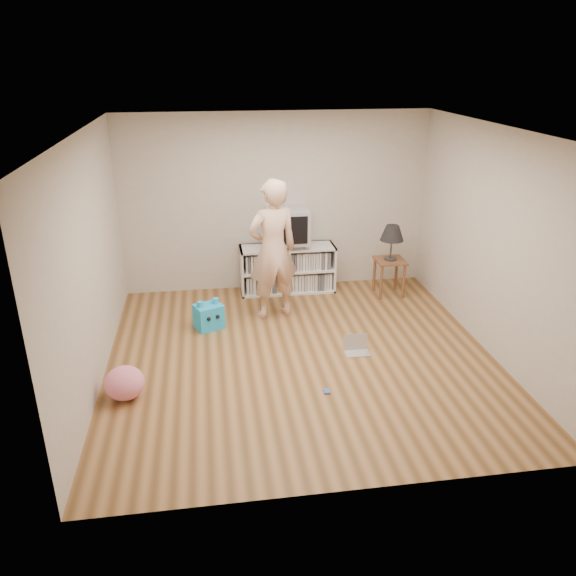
# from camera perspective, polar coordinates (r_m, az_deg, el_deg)

# --- Properties ---
(ground) EXTENTS (4.50, 4.50, 0.00)m
(ground) POSITION_cam_1_polar(r_m,az_deg,el_deg) (6.71, 1.32, -6.94)
(ground) COLOR brown
(ground) RESTS_ON ground
(walls) EXTENTS (4.52, 4.52, 2.60)m
(walls) POSITION_cam_1_polar(r_m,az_deg,el_deg) (6.17, 1.42, 3.63)
(walls) COLOR #BCB4A5
(walls) RESTS_ON ground
(ceiling) EXTENTS (4.50, 4.50, 0.01)m
(ceiling) POSITION_cam_1_polar(r_m,az_deg,el_deg) (5.88, 1.55, 15.70)
(ceiling) COLOR white
(ceiling) RESTS_ON walls
(media_unit) EXTENTS (1.40, 0.45, 0.70)m
(media_unit) POSITION_cam_1_polar(r_m,az_deg,el_deg) (8.40, -0.07, 2.01)
(media_unit) COLOR white
(media_unit) RESTS_ON ground
(dvd_deck) EXTENTS (0.45, 0.35, 0.07)m
(dvd_deck) POSITION_cam_1_polar(r_m,az_deg,el_deg) (8.26, -0.06, 4.47)
(dvd_deck) COLOR gray
(dvd_deck) RESTS_ON media_unit
(crt_tv) EXTENTS (0.60, 0.53, 0.50)m
(crt_tv) POSITION_cam_1_polar(r_m,az_deg,el_deg) (8.17, -0.05, 6.36)
(crt_tv) COLOR #AAAAAF
(crt_tv) RESTS_ON dvd_deck
(side_table) EXTENTS (0.42, 0.42, 0.55)m
(side_table) POSITION_cam_1_polar(r_m,az_deg,el_deg) (8.36, 10.28, 2.00)
(side_table) COLOR brown
(side_table) RESTS_ON ground
(table_lamp) EXTENTS (0.34, 0.34, 0.52)m
(table_lamp) POSITION_cam_1_polar(r_m,az_deg,el_deg) (8.19, 10.53, 5.44)
(table_lamp) COLOR #333333
(table_lamp) RESTS_ON side_table
(person) EXTENTS (0.79, 0.62, 1.89)m
(person) POSITION_cam_1_polar(r_m,az_deg,el_deg) (7.36, -1.57, 3.88)
(person) COLOR beige
(person) RESTS_ON ground
(laptop) EXTENTS (0.29, 0.23, 0.20)m
(laptop) POSITION_cam_1_polar(r_m,az_deg,el_deg) (6.83, 6.96, -6.02)
(laptop) COLOR silver
(laptop) RESTS_ON ground
(playing_cards) EXTENTS (0.07, 0.09, 0.02)m
(playing_cards) POSITION_cam_1_polar(r_m,az_deg,el_deg) (6.06, 3.96, -10.43)
(playing_cards) COLOR #4360B3
(playing_cards) RESTS_ON ground
(plush_blue) EXTENTS (0.42, 0.38, 0.39)m
(plush_blue) POSITION_cam_1_polar(r_m,az_deg,el_deg) (7.37, -8.05, -2.84)
(plush_blue) COLOR #1BA7F1
(plush_blue) RESTS_ON ground
(plush_pink) EXTENTS (0.50, 0.50, 0.35)m
(plush_pink) POSITION_cam_1_polar(r_m,az_deg,el_deg) (6.11, -16.27, -9.25)
(plush_pink) COLOR pink
(plush_pink) RESTS_ON ground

